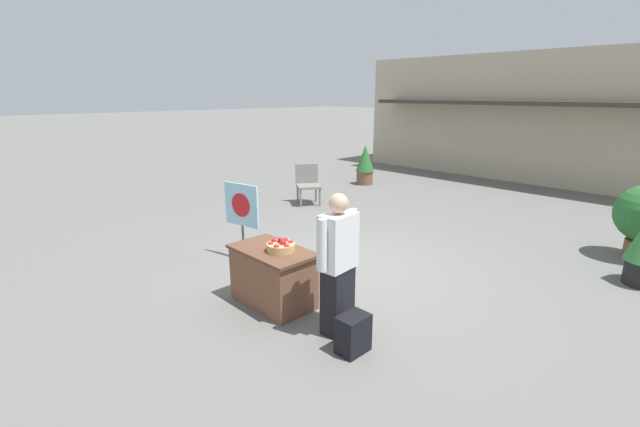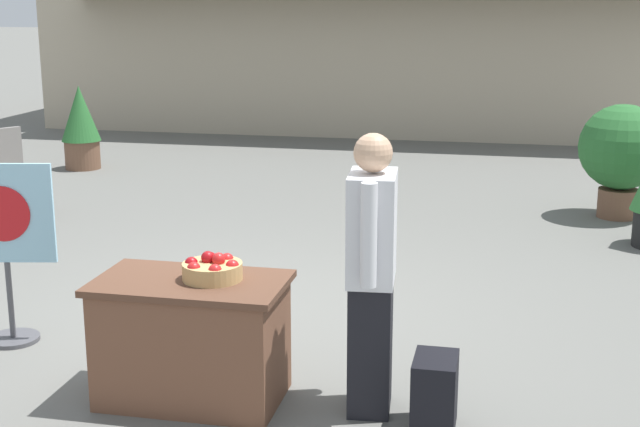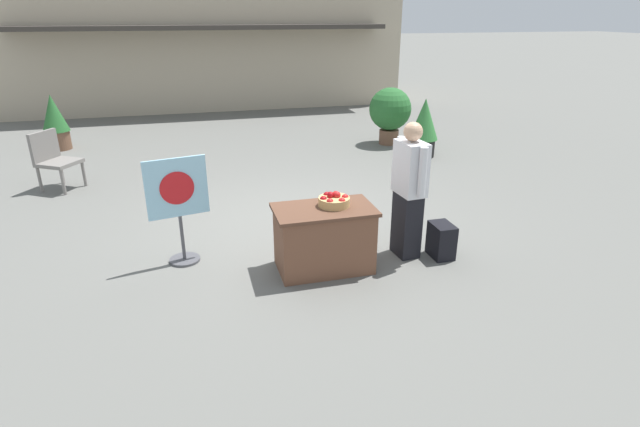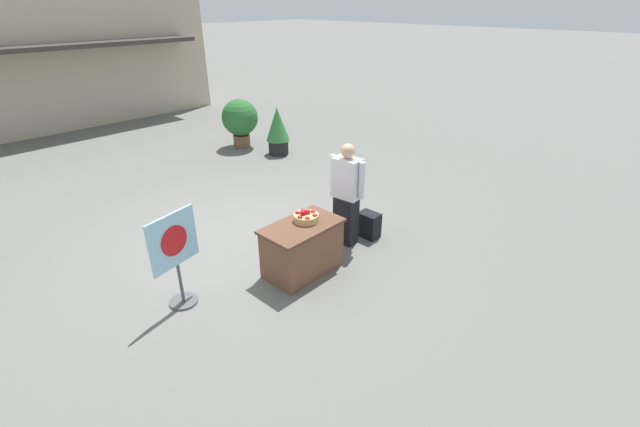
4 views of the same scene
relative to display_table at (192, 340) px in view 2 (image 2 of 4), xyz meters
The scene contains 10 objects.
ground_plane 1.46m from the display_table, 95.60° to the left, with size 120.00×120.00×0.00m, color slate.
storefront_building 12.56m from the display_table, 92.98° to the left, with size 11.86×5.50×3.82m.
display_table is the anchor object (origin of this frame).
apple_basket 0.45m from the display_table, 17.79° to the left, with size 0.35×0.35×0.16m.
person_visitor 1.15m from the display_table, ahead, with size 0.29×0.61×1.63m.
backpack 1.46m from the display_table, ahead, with size 0.24×0.34×0.42m.
poster_board 1.71m from the display_table, 158.80° to the left, with size 0.69×0.36×1.27m.
patio_chair 5.26m from the display_table, 132.49° to the left, with size 0.76×0.76×0.96m.
potted_plant_far_left 7.83m from the display_table, 121.38° to the left, with size 0.54×0.54×1.16m.
potted_plant_near_left 6.07m from the display_table, 60.58° to the left, with size 0.92×0.92×1.24m.
Camera 2 is at (1.92, -6.08, 2.35)m, focal length 50.00 mm.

